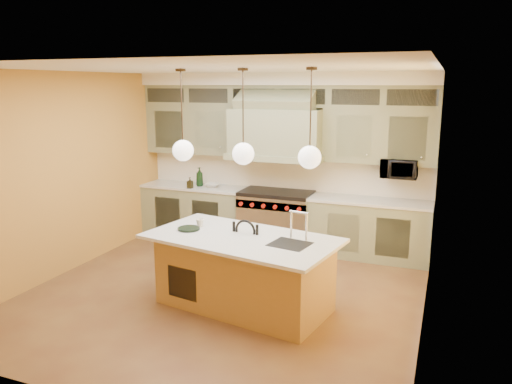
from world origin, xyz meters
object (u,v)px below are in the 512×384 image
at_px(microwave, 399,168).
at_px(kitchen_island, 244,271).
at_px(counter_stool, 240,260).
at_px(range, 276,219).

bearing_deg(microwave, kitchen_island, -121.69).
relative_size(counter_stool, microwave, 2.01).
relative_size(kitchen_island, microwave, 4.55).
xyz_separation_m(kitchen_island, microwave, (1.55, 2.50, 0.98)).
height_order(range, counter_stool, counter_stool).
distance_m(range, microwave, 2.18).
height_order(range, kitchen_island, kitchen_island).
xyz_separation_m(counter_stool, microwave, (1.59, 2.52, 0.83)).
height_order(range, microwave, microwave).
bearing_deg(counter_stool, kitchen_island, 28.81).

